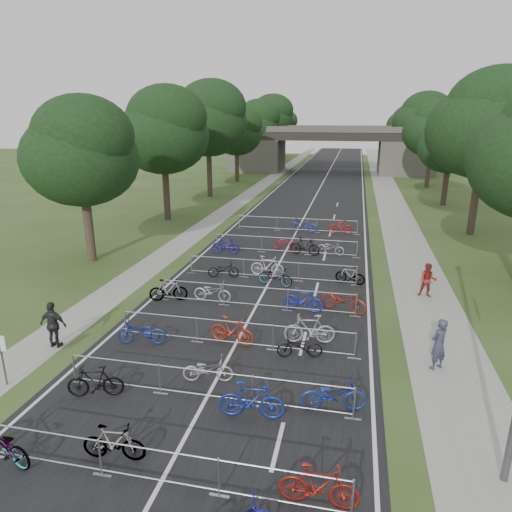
{
  "coord_description": "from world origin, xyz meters",
  "views": [
    {
      "loc": [
        4.22,
        -8.27,
        8.68
      ],
      "look_at": [
        -0.96,
        15.59,
        1.1
      ],
      "focal_mm": 32.0,
      "sensor_mm": 36.0,
      "label": 1
    }
  ],
  "objects": [
    {
      "name": "bike_11",
      "position": [
        2.83,
        8.07,
        0.61
      ],
      "size": [
        2.1,
        0.88,
        1.22
      ],
      "primitive_type": "imported",
      "rotation": [
        0.0,
        0.0,
        4.87
      ],
      "color": "#93949A",
      "rests_on": "ground"
    },
    {
      "name": "tree_left_0",
      "position": [
        -11.39,
        15.93,
        6.49
      ],
      "size": [
        6.72,
        6.72,
        10.25
      ],
      "color": "#33261C",
      "rests_on": "ground"
    },
    {
      "name": "barrier_row_3",
      "position": [
        0.0,
        11.0,
        0.55
      ],
      "size": [
        9.7,
        0.08,
        1.1
      ],
      "color": "#A1A3A9",
      "rests_on": "ground"
    },
    {
      "name": "bike_13",
      "position": [
        -2.2,
        11.35,
        0.5
      ],
      "size": [
        1.91,
        0.74,
        0.99
      ],
      "primitive_type": "imported",
      "rotation": [
        0.0,
        0.0,
        1.53
      ],
      "color": "#A5A5AD",
      "rests_on": "ground"
    },
    {
      "name": "tree_left_4",
      "position": [
        -11.39,
        63.93,
        7.3
      ],
      "size": [
        7.56,
        7.56,
        11.53
      ],
      "color": "#33261C",
      "rests_on": "ground"
    },
    {
      "name": "bike_4",
      "position": [
        -3.49,
        3.04,
        0.54
      ],
      "size": [
        1.87,
        0.98,
        1.08
      ],
      "primitive_type": "imported",
      "rotation": [
        0.0,
        0.0,
        4.98
      ],
      "color": "black",
      "rests_on": "ground"
    },
    {
      "name": "tree_left_6",
      "position": [
        -11.39,
        87.93,
        6.49
      ],
      "size": [
        6.72,
        6.72,
        10.25
      ],
      "color": "#33261C",
      "rests_on": "ground"
    },
    {
      "name": "bike_15",
      "position": [
        4.05,
        11.48,
        0.57
      ],
      "size": [
        2.29,
        1.46,
        1.14
      ],
      "primitive_type": "imported",
      "rotation": [
        0.0,
        0.0,
        1.22
      ],
      "color": "maroon",
      "rests_on": "ground"
    },
    {
      "name": "bike_17",
      "position": [
        -0.29,
        15.49,
        0.58
      ],
      "size": [
        1.94,
        0.61,
        1.16
      ],
      "primitive_type": "imported",
      "rotation": [
        0.0,
        0.0,
        1.54
      ],
      "color": "#ADADB5",
      "rests_on": "ground"
    },
    {
      "name": "bike_22",
      "position": [
        1.32,
        19.94,
        0.59
      ],
      "size": [
        2.02,
        0.88,
        1.18
      ],
      "primitive_type": "imported",
      "rotation": [
        0.0,
        0.0,
        1.4
      ],
      "color": "black",
      "rests_on": "ground"
    },
    {
      "name": "barrier_row_5",
      "position": [
        0.0,
        20.0,
        0.55
      ],
      "size": [
        9.7,
        0.08,
        1.1
      ],
      "color": "#A1A3A9",
      "rests_on": "ground"
    },
    {
      "name": "barrier_row_0",
      "position": [
        0.0,
        0.0,
        0.55
      ],
      "size": [
        9.7,
        0.08,
        1.1
      ],
      "color": "#A1A3A9",
      "rests_on": "ground"
    },
    {
      "name": "lane_markings",
      "position": [
        0.0,
        50.0,
        0.0
      ],
      "size": [
        0.12,
        140.0,
        0.0
      ],
      "primitive_type": "cube",
      "color": "silver",
      "rests_on": "ground"
    },
    {
      "name": "pedestrian_b",
      "position": [
        8.04,
        14.17,
        0.86
      ],
      "size": [
        0.9,
        0.74,
        1.72
      ],
      "primitive_type": "imported",
      "rotation": [
        0.0,
        0.0,
        -0.11
      ],
      "color": "maroon",
      "rests_on": "ground"
    },
    {
      "name": "tree_left_5",
      "position": [
        -11.39,
        75.93,
        8.12
      ],
      "size": [
        8.4,
        8.4,
        12.81
      ],
      "color": "#33261C",
      "rests_on": "ground"
    },
    {
      "name": "sidewalk_right",
      "position": [
        8.0,
        50.0,
        0.01
      ],
      "size": [
        3.0,
        140.0,
        0.01
      ],
      "primitive_type": "cube",
      "color": "gray",
      "rests_on": "ground"
    },
    {
      "name": "bike_1",
      "position": [
        -1.49,
        0.59,
        0.51
      ],
      "size": [
        1.75,
        0.65,
        1.03
      ],
      "primitive_type": "imported",
      "rotation": [
        0.0,
        0.0,
        1.67
      ],
      "color": "#A1A3A9",
      "rests_on": "ground"
    },
    {
      "name": "bike_12",
      "position": [
        -4.3,
        10.94,
        0.55
      ],
      "size": [
        1.92,
        1.05,
        1.11
      ],
      "primitive_type": "imported",
      "rotation": [
        0.0,
        0.0,
        1.88
      ],
      "color": "#A1A3A9",
      "rests_on": "ground"
    },
    {
      "name": "bike_19",
      "position": [
        4.27,
        15.19,
        0.48
      ],
      "size": [
        1.68,
        0.85,
        0.97
      ],
      "primitive_type": "imported",
      "rotation": [
        0.0,
        0.0,
        4.46
      ],
      "color": "#A1A3A9",
      "rests_on": "ground"
    },
    {
      "name": "tree_right_1",
      "position": [
        13.11,
        27.93,
        7.9
      ],
      "size": [
        8.18,
        8.18,
        12.47
      ],
      "color": "#33261C",
      "rests_on": "ground"
    },
    {
      "name": "bike_6",
      "position": [
        1.63,
        3.03,
        0.6
      ],
      "size": [
        2.05,
        0.74,
        1.21
      ],
      "primitive_type": "imported",
      "rotation": [
        0.0,
        0.0,
        1.66
      ],
      "color": "navy",
      "rests_on": "ground"
    },
    {
      "name": "barrier_row_6",
      "position": [
        0.0,
        26.0,
        0.55
      ],
      "size": [
        9.7,
        0.08,
        1.1
      ],
      "color": "#A1A3A9",
      "rests_on": "ground"
    },
    {
      "name": "overpass_bridge",
      "position": [
        0.0,
        65.0,
        3.53
      ],
      "size": [
        31.0,
        8.0,
        7.05
      ],
      "color": "#4F4D46",
      "rests_on": "ground"
    },
    {
      "name": "bike_8",
      "position": [
        -3.63,
        6.61,
        0.51
      ],
      "size": [
        2.04,
        0.97,
        1.03
      ],
      "primitive_type": "imported",
      "rotation": [
        0.0,
        0.0,
        4.86
      ],
      "color": "navy",
      "rests_on": "ground"
    },
    {
      "name": "tree_left_2",
      "position": [
        -11.39,
        39.93,
        8.12
      ],
      "size": [
        8.4,
        8.4,
        12.81
      ],
      "color": "#33261C",
      "rests_on": "ground"
    },
    {
      "name": "bike_16",
      "position": [
        -2.64,
        14.78,
        0.45
      ],
      "size": [
        1.81,
        0.99,
        0.9
      ],
      "primitive_type": "imported",
      "rotation": [
        0.0,
        0.0,
        1.81
      ],
      "color": "black",
      "rests_on": "ground"
    },
    {
      "name": "pedestrian_a",
      "position": [
        7.45,
        7.15,
        0.96
      ],
      "size": [
        0.83,
        0.8,
        1.92
      ],
      "primitive_type": "imported",
      "rotation": [
        0.0,
        0.0,
        3.84
      ],
      "color": "#303049",
      "rests_on": "ground"
    },
    {
      "name": "bike_27",
      "position": [
        3.35,
        25.99,
        0.55
      ],
      "size": [
        1.83,
        0.53,
        1.1
      ],
      "primitive_type": "imported",
      "rotation": [
        0.0,
        0.0,
        4.7
      ],
      "color": "maroon",
      "rests_on": "ground"
    },
    {
      "name": "tree_left_1",
      "position": [
        -11.39,
        27.93,
        7.3
      ],
      "size": [
        7.56,
        7.56,
        11.53
      ],
      "color": "#33261C",
      "rests_on": "ground"
    },
    {
      "name": "bike_7",
      "position": [
        3.97,
        3.94,
        0.53
      ],
      "size": [
        2.11,
        1.09,
        1.05
      ],
      "primitive_type": "imported",
      "rotation": [
        0.0,
        0.0,
        1.77
      ],
      "color": "navy",
      "rests_on": "ground"
    },
    {
      "name": "bike_14",
      "position": [
        2.22,
        11.1,
        0.56
      ],
      "size": [
        1.92,
        0.79,
        1.12
      ],
      "primitive_type": "imported",
      "rotation": [
        0.0,
        0.0,
        1.43
      ],
      "color": "#1D29A0",
      "rests_on": "ground"
    },
    {
      "name": "bike_20",
      "position": [
        -3.76,
        19.18,
        0.55
      ],
      "size": [
        1.85,
        0.58,
        1.1
      ],
      "primitive_type": "imported",
      "rotation": [
        0.0,
        0.0,
        1.6
      ],
      "color": "navy",
      "rests_on": "ground"
    },
    {
      "name": "ground",
      "position": [
        0.0,
        0.0,
        0.0
      ],
      "size": [
        200.0,
        200.0,
        0.0
      ],
      "primitive_type": "plane",
      "color": "#34471E",
      "rests_on": "ground"
    },
    {
      "name": "tree_right_2",
      "position": [
        13.11,
        39.93,
        5.95
      ],
      "size": [
        6.16,
        6.16,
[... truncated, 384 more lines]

